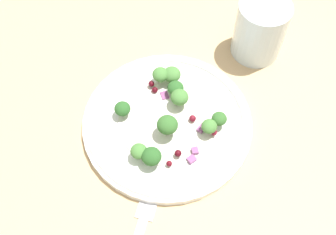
# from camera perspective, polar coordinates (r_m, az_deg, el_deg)

# --- Properties ---
(ground_plane) EXTENTS (1.80, 1.80, 0.02)m
(ground_plane) POSITION_cam_1_polar(r_m,az_deg,el_deg) (0.63, -0.74, -1.74)
(ground_plane) COLOR tan
(plate) EXTENTS (0.25, 0.25, 0.02)m
(plate) POSITION_cam_1_polar(r_m,az_deg,el_deg) (0.61, -0.00, -0.88)
(plate) COLOR white
(plate) RESTS_ON ground_plane
(dressing_pool) EXTENTS (0.14, 0.14, 0.00)m
(dressing_pool) POSITION_cam_1_polar(r_m,az_deg,el_deg) (0.61, -0.00, -0.67)
(dressing_pool) COLOR white
(dressing_pool) RESTS_ON plate
(broccoli_floret_0) EXTENTS (0.03, 0.03, 0.03)m
(broccoli_floret_0) POSITION_cam_1_polar(r_m,az_deg,el_deg) (0.58, 0.02, -1.01)
(broccoli_floret_0) COLOR #9EC684
(broccoli_floret_0) RESTS_ON plate
(broccoli_floret_1) EXTENTS (0.02, 0.02, 0.02)m
(broccoli_floret_1) POSITION_cam_1_polar(r_m,az_deg,el_deg) (0.60, -6.21, 1.17)
(broccoli_floret_1) COLOR #8EB77A
(broccoli_floret_1) RESTS_ON plate
(broccoli_floret_2) EXTENTS (0.02, 0.02, 0.02)m
(broccoli_floret_2) POSITION_cam_1_polar(r_m,az_deg,el_deg) (0.63, -1.04, 5.83)
(broccoli_floret_2) COLOR #8EB77A
(broccoli_floret_2) RESTS_ON plate
(broccoli_floret_3) EXTENTS (0.02, 0.02, 0.02)m
(broccoli_floret_3) POSITION_cam_1_polar(r_m,az_deg,el_deg) (0.59, 5.62, -1.23)
(broccoli_floret_3) COLOR #9EC684
(broccoli_floret_3) RESTS_ON plate
(broccoli_floret_4) EXTENTS (0.03, 0.03, 0.03)m
(broccoli_floret_4) POSITION_cam_1_polar(r_m,az_deg,el_deg) (0.61, 1.58, 2.75)
(broccoli_floret_4) COLOR #8EB77A
(broccoli_floret_4) RESTS_ON plate
(broccoli_floret_5) EXTENTS (0.03, 0.03, 0.03)m
(broccoli_floret_5) POSITION_cam_1_polar(r_m,az_deg,el_deg) (0.63, 0.53, 5.84)
(broccoli_floret_5) COLOR #9EC684
(broccoli_floret_5) RESTS_ON plate
(broccoli_floret_6) EXTENTS (0.02, 0.02, 0.02)m
(broccoli_floret_6) POSITION_cam_1_polar(r_m,az_deg,el_deg) (0.60, 6.98, -0.19)
(broccoli_floret_6) COLOR #9EC684
(broccoli_floret_6) RESTS_ON plate
(broccoli_floret_7) EXTENTS (0.02, 0.02, 0.02)m
(broccoli_floret_7) POSITION_cam_1_polar(r_m,az_deg,el_deg) (0.62, 1.03, 3.99)
(broccoli_floret_7) COLOR #9EC684
(broccoli_floret_7) RESTS_ON plate
(broccoli_floret_8) EXTENTS (0.03, 0.03, 0.03)m
(broccoli_floret_8) POSITION_cam_1_polar(r_m,az_deg,el_deg) (0.56, -2.27, -5.33)
(broccoli_floret_8) COLOR #9EC684
(broccoli_floret_8) RESTS_ON plate
(broccoli_floret_9) EXTENTS (0.02, 0.02, 0.02)m
(broccoli_floret_9) POSITION_cam_1_polar(r_m,az_deg,el_deg) (0.57, -3.98, -4.62)
(broccoli_floret_9) COLOR #9EC684
(broccoli_floret_9) RESTS_ON plate
(cranberry_0) EXTENTS (0.01, 0.01, 0.01)m
(cranberry_0) POSITION_cam_1_polar(r_m,az_deg,el_deg) (0.57, 1.61, -4.80)
(cranberry_0) COLOR #4C0A14
(cranberry_0) RESTS_ON plate
(cranberry_1) EXTENTS (0.01, 0.01, 0.01)m
(cranberry_1) POSITION_cam_1_polar(r_m,az_deg,el_deg) (0.57, 0.16, -6.28)
(cranberry_1) COLOR maroon
(cranberry_1) RESTS_ON plate
(cranberry_2) EXTENTS (0.01, 0.01, 0.01)m
(cranberry_2) POSITION_cam_1_polar(r_m,az_deg,el_deg) (0.63, -2.28, 4.60)
(cranberry_2) COLOR #4C0A14
(cranberry_2) RESTS_ON plate
(cranberry_3) EXTENTS (0.01, 0.01, 0.01)m
(cranberry_3) POSITION_cam_1_polar(r_m,az_deg,el_deg) (0.59, 6.29, -2.04)
(cranberry_3) COLOR maroon
(cranberry_3) RESTS_ON plate
(cranberry_4) EXTENTS (0.01, 0.01, 0.01)m
(cranberry_4) POSITION_cam_1_polar(r_m,az_deg,el_deg) (0.63, -1.82, 3.77)
(cranberry_4) COLOR #4C0A14
(cranberry_4) RESTS_ON plate
(cranberry_5) EXTENTS (0.01, 0.01, 0.01)m
(cranberry_5) POSITION_cam_1_polar(r_m,az_deg,el_deg) (0.61, 6.54, 0.11)
(cranberry_5) COLOR #4C0A14
(cranberry_5) RESTS_ON plate
(cranberry_6) EXTENTS (0.01, 0.01, 0.01)m
(cranberry_6) POSITION_cam_1_polar(r_m,az_deg,el_deg) (0.60, 3.36, -0.13)
(cranberry_6) COLOR maroon
(cranberry_6) RESTS_ON plate
(onion_bit_0) EXTENTS (0.01, 0.01, 0.01)m
(onion_bit_0) POSITION_cam_1_polar(r_m,az_deg,el_deg) (0.58, 3.69, -4.51)
(onion_bit_0) COLOR #934C84
(onion_bit_0) RESTS_ON plate
(onion_bit_1) EXTENTS (0.01, 0.01, 0.00)m
(onion_bit_1) POSITION_cam_1_polar(r_m,az_deg,el_deg) (0.63, -0.46, 2.99)
(onion_bit_1) COLOR #934C84
(onion_bit_1) RESTS_ON plate
(onion_bit_2) EXTENTS (0.01, 0.01, 0.01)m
(onion_bit_2) POSITION_cam_1_polar(r_m,az_deg,el_deg) (0.58, 3.22, -5.69)
(onion_bit_2) COLOR #934C84
(onion_bit_2) RESTS_ON plate
(onion_bit_3) EXTENTS (0.02, 0.01, 0.00)m
(onion_bit_3) POSITION_cam_1_polar(r_m,az_deg,el_deg) (0.60, 4.60, -1.45)
(onion_bit_3) COLOR #934C84
(onion_bit_3) RESTS_ON plate
(water_glass) EXTENTS (0.08, 0.08, 0.10)m
(water_glass) POSITION_cam_1_polar(r_m,az_deg,el_deg) (0.68, 12.39, 11.64)
(water_glass) COLOR silver
(water_glass) RESTS_ON ground_plane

